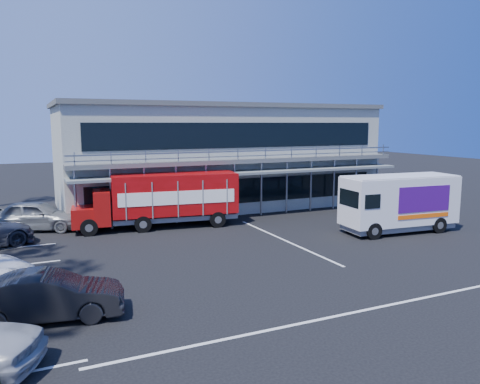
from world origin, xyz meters
name	(u,v)px	position (x,y,z in m)	size (l,w,h in m)	color
ground	(279,260)	(0.00, 0.00, 0.00)	(120.00, 120.00, 0.00)	black
building	(216,155)	(3.00, 14.94, 3.66)	(22.40, 12.00, 7.30)	gray
red_truck	(164,198)	(-2.77, 8.58, 1.70)	(9.39, 3.32, 3.10)	maroon
white_van	(399,202)	(8.66, 2.00, 1.66)	(6.59, 2.76, 3.14)	silver
parked_car_b	(48,296)	(-9.50, -2.50, 0.74)	(1.57, 4.49, 1.48)	black
parked_car_e	(36,215)	(-9.50, 10.80, 0.85)	(2.00, 4.96, 1.69)	slate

